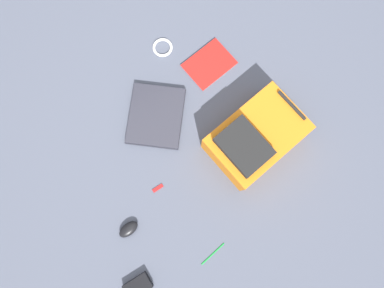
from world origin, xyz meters
TOP-DOWN VIEW (x-y plane):
  - ground_plane at (0.00, 0.00)m, footprint 3.74×3.74m
  - backpack at (0.15, 0.32)m, footprint 0.38×0.49m
  - laptop at (-0.20, -0.05)m, footprint 0.42×0.41m
  - book_blue at (-0.32, 0.33)m, footprint 0.23×0.28m
  - computer_mouse at (0.24, -0.42)m, footprint 0.07×0.11m
  - cable_coil at (-0.52, 0.15)m, footprint 0.11×0.11m
  - power_brick at (0.49, -0.50)m, footprint 0.09×0.13m
  - pen_black at (0.54, -0.12)m, footprint 0.04×0.14m
  - usb_stick at (0.13, -0.21)m, footprint 0.02×0.06m

SIDE VIEW (x-z plane):
  - ground_plane at x=0.00m, z-range 0.00..0.00m
  - pen_black at x=0.54m, z-range 0.00..0.01m
  - usb_stick at x=0.13m, z-range 0.00..0.01m
  - book_blue at x=-0.32m, z-range 0.00..0.01m
  - cable_coil at x=-0.52m, z-range 0.00..0.01m
  - power_brick at x=0.49m, z-range 0.00..0.03m
  - laptop at x=-0.20m, z-range 0.00..0.03m
  - computer_mouse at x=0.24m, z-range 0.00..0.04m
  - backpack at x=0.15m, z-range -0.01..0.21m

